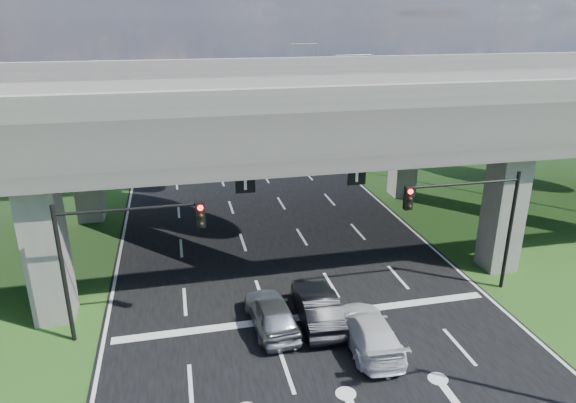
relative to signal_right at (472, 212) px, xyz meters
name	(u,v)px	position (x,y,z in m)	size (l,w,h in m)	color
ground	(332,366)	(-7.82, -3.94, -4.19)	(160.00, 160.00, 0.00)	#254416
road	(280,254)	(-7.82, 6.06, -4.17)	(18.00, 120.00, 0.03)	black
overpass	(271,108)	(-7.82, 8.06, 3.73)	(80.00, 15.00, 10.00)	#312F2D
signal_right	(472,212)	(0.00, 0.00, 0.00)	(5.76, 0.54, 6.00)	black
signal_left	(117,244)	(-15.65, 0.00, 0.00)	(5.76, 0.54, 6.00)	black
streetlight_far	(365,104)	(2.27, 20.06, 1.66)	(3.38, 0.25, 10.00)	gray
streetlight_beyond	(313,80)	(2.27, 36.06, 1.66)	(3.38, 0.25, 10.00)	gray
tree_left_near	(57,125)	(-21.78, 22.06, 0.63)	(4.50, 4.50, 7.80)	black
tree_left_mid	(40,115)	(-24.78, 30.06, -0.01)	(3.91, 3.90, 6.76)	black
tree_left_far	(96,91)	(-20.78, 38.06, 0.95)	(4.80, 4.80, 8.32)	black
tree_right_near	(379,110)	(5.22, 24.06, 0.31)	(4.20, 4.20, 7.28)	black
tree_right_mid	(377,99)	(8.22, 32.06, -0.01)	(3.91, 3.90, 6.76)	black
tree_right_far	(320,85)	(4.22, 40.06, 0.63)	(4.50, 4.50, 7.80)	black
car_silver	(272,313)	(-9.62, -0.94, -3.43)	(1.72, 4.28, 1.46)	#989B9F
car_dark	(317,307)	(-7.61, -0.94, -3.41)	(1.58, 4.52, 1.49)	black
car_white	(369,331)	(-6.02, -3.05, -3.48)	(1.91, 4.69, 1.36)	silver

